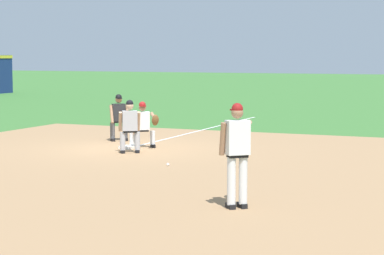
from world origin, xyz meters
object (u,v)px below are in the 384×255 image
first_baseman (144,123)px  umpire (119,116)px  pitcher (237,149)px  baserunner (130,124)px  first_base_bag (127,147)px  baseball (168,165)px

first_baseman → umpire: umpire is taller
pitcher → first_baseman: pitcher is taller
baserunner → umpire: (2.39, 1.65, 0.00)m
pitcher → baserunner: pitcher is taller
pitcher → first_baseman: size_ratio=1.39×
baserunner → first_base_bag: bearing=32.5°
baseball → baserunner: size_ratio=0.05×
first_base_bag → pitcher: (-6.53, -5.66, 1.01)m
first_base_bag → umpire: 2.10m
baserunner → umpire: bearing=34.6°
pitcher → first_base_bag: bearing=40.9°
baseball → pitcher: 5.23m
baseball → baserunner: bearing=48.3°
first_base_bag → baseball: bearing=-135.8°
umpire → pitcher: bearing=-140.1°
pitcher → umpire: size_ratio=1.27×
first_base_bag → first_baseman: first_baseman is taller
first_baseman → umpire: bearing=50.1°
baserunner → umpire: same height
first_baseman → umpire: (1.24, 1.48, 0.06)m
pitcher → umpire: pitcher is taller
first_baseman → baserunner: size_ratio=0.92×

